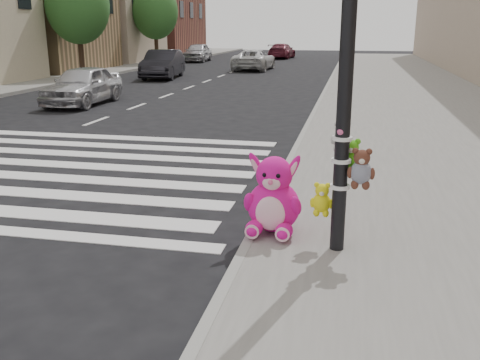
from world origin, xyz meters
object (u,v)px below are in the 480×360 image
(signal_pole, at_px, (346,113))
(car_silver_far, at_px, (83,85))
(red_teddy, at_px, (275,220))
(car_dark_far, at_px, (163,64))
(car_white_near, at_px, (254,60))
(pink_bunny, at_px, (273,200))

(signal_pole, xyz_separation_m, car_silver_far, (-9.12, 11.29, -1.05))
(red_teddy, xyz_separation_m, car_silver_far, (-8.30, 10.79, 0.42))
(signal_pole, xyz_separation_m, car_dark_far, (-9.79, 21.25, -0.99))
(car_silver_far, distance_m, car_white_near, 16.70)
(pink_bunny, xyz_separation_m, red_teddy, (0.00, 0.15, -0.31))
(pink_bunny, relative_size, car_white_near, 0.23)
(pink_bunny, bearing_deg, signal_pole, -20.53)
(red_teddy, relative_size, car_silver_far, 0.05)
(signal_pole, distance_m, car_dark_far, 23.42)
(car_silver_far, xyz_separation_m, car_white_near, (3.00, 16.42, -0.04))
(red_teddy, bearing_deg, car_silver_far, 136.29)
(car_silver_far, bearing_deg, car_white_near, 78.41)
(red_teddy, height_order, car_silver_far, car_silver_far)
(red_teddy, bearing_deg, signal_pole, -22.40)
(car_silver_far, relative_size, car_dark_far, 0.89)
(red_teddy, distance_m, car_white_near, 27.73)
(pink_bunny, xyz_separation_m, car_silver_far, (-8.30, 10.94, 0.11))
(signal_pole, distance_m, red_teddy, 1.76)
(signal_pole, bearing_deg, car_silver_far, 128.94)
(car_silver_far, bearing_deg, car_dark_far, 92.57)
(signal_pole, height_order, pink_bunny, signal_pole)
(car_silver_far, distance_m, car_dark_far, 9.98)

